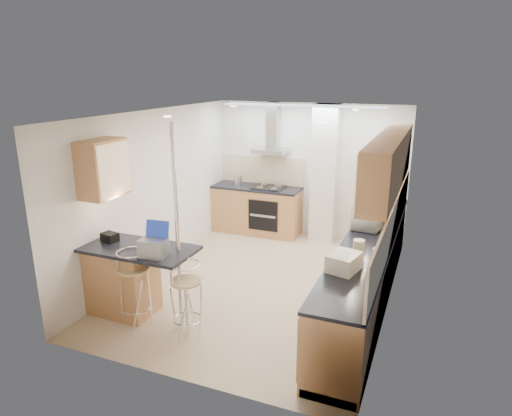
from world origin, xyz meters
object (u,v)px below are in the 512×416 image
at_px(bar_stool_end, 187,300).
at_px(bar_stool_near, 135,288).
at_px(microwave, 369,217).
at_px(laptop, 153,248).
at_px(bread_bin, 344,262).

bearing_deg(bar_stool_end, bar_stool_near, 121.27).
bearing_deg(microwave, laptop, 139.10).
relative_size(microwave, bar_stool_end, 0.60).
bearing_deg(laptop, bar_stool_end, -8.88).
height_order(bar_stool_end, bread_bin, bread_bin).
xyz_separation_m(bar_stool_near, bread_bin, (2.44, 0.52, 0.53)).
relative_size(microwave, laptop, 1.82).
relative_size(laptop, bar_stool_near, 0.32).
bearing_deg(bar_stool_end, bread_bin, -43.11).
distance_m(bar_stool_near, bar_stool_end, 0.72).
relative_size(laptop, bar_stool_end, 0.33).
relative_size(bar_stool_end, bread_bin, 2.50).
bearing_deg(bar_stool_near, bar_stool_end, 3.59).
xyz_separation_m(microwave, bread_bin, (-0.03, -1.59, -0.06)).
distance_m(microwave, laptop, 3.01).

